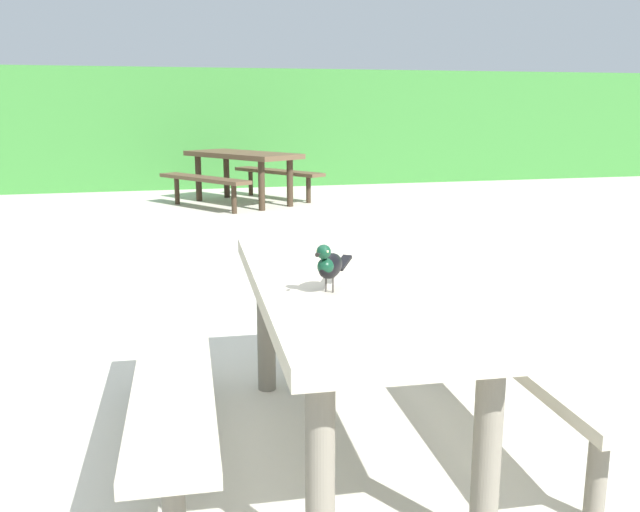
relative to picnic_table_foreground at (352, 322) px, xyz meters
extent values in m
plane|color=beige|center=(-0.12, 0.29, -0.56)|extent=(60.00, 60.00, 0.00)
cube|color=#387A33|center=(-0.12, 10.36, 0.45)|extent=(28.00, 2.04, 2.01)
cube|color=#B2A893|center=(0.00, 0.00, 0.15)|extent=(0.86, 1.84, 0.07)
cylinder|color=slate|center=(-0.31, -0.69, -0.22)|extent=(0.09, 0.09, 0.67)
cylinder|color=slate|center=(0.22, -0.72, -0.22)|extent=(0.09, 0.09, 0.67)
cylinder|color=slate|center=(-0.22, 0.72, -0.22)|extent=(0.09, 0.09, 0.67)
cylinder|color=slate|center=(0.31, 0.69, -0.22)|extent=(0.09, 0.09, 0.67)
cube|color=#B2A893|center=(-0.70, 0.04, -0.14)|extent=(0.38, 1.72, 0.05)
cylinder|color=slate|center=(-0.66, 0.68, -0.36)|extent=(0.07, 0.07, 0.39)
cube|color=#B2A893|center=(0.70, -0.04, -0.14)|extent=(0.38, 1.72, 0.05)
cylinder|color=slate|center=(0.66, -0.68, -0.36)|extent=(0.07, 0.07, 0.39)
cylinder|color=slate|center=(0.74, 0.60, -0.36)|extent=(0.07, 0.07, 0.39)
ellipsoid|color=black|center=(-0.14, -0.18, 0.28)|extent=(0.15, 0.16, 0.09)
ellipsoid|color=#0F3823|center=(-0.16, -0.21, 0.29)|extent=(0.09, 0.09, 0.06)
sphere|color=#0F3823|center=(-0.18, -0.23, 0.34)|extent=(0.05, 0.05, 0.05)
sphere|color=#EAE08C|center=(-0.17, -0.25, 0.35)|extent=(0.01, 0.01, 0.01)
sphere|color=#EAE08C|center=(-0.20, -0.22, 0.35)|extent=(0.01, 0.01, 0.01)
cone|color=black|center=(-0.20, -0.26, 0.34)|extent=(0.03, 0.03, 0.02)
cube|color=black|center=(-0.06, -0.08, 0.27)|extent=(0.09, 0.10, 0.04)
cylinder|color=#47423D|center=(-0.13, -0.19, 0.21)|extent=(0.01, 0.01, 0.05)
cylinder|color=#47423D|center=(-0.15, -0.18, 0.21)|extent=(0.01, 0.01, 0.05)
cube|color=brown|center=(0.61, 7.41, 0.15)|extent=(1.60, 1.93, 0.07)
cylinder|color=#382B1D|center=(0.76, 6.67, -0.22)|extent=(0.09, 0.09, 0.67)
cylinder|color=#382B1D|center=(1.21, 6.95, -0.22)|extent=(0.09, 0.09, 0.67)
cylinder|color=#382B1D|center=(0.01, 7.86, -0.22)|extent=(0.09, 0.09, 0.67)
cylinder|color=#382B1D|center=(0.46, 8.14, -0.22)|extent=(0.09, 0.09, 0.67)
cube|color=brown|center=(0.02, 7.03, -0.14)|extent=(1.15, 1.60, 0.05)
cylinder|color=#382B1D|center=(0.36, 6.49, -0.36)|extent=(0.07, 0.07, 0.39)
cylinder|color=#382B1D|center=(-0.32, 7.58, -0.36)|extent=(0.07, 0.07, 0.39)
cube|color=brown|center=(1.20, 7.78, -0.14)|extent=(1.15, 1.60, 0.05)
cylinder|color=#382B1D|center=(1.54, 7.24, -0.36)|extent=(0.07, 0.07, 0.39)
cylinder|color=#382B1D|center=(0.86, 8.32, -0.36)|extent=(0.07, 0.07, 0.39)
camera|label=1|loc=(-0.77, -2.49, 0.84)|focal=38.59mm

